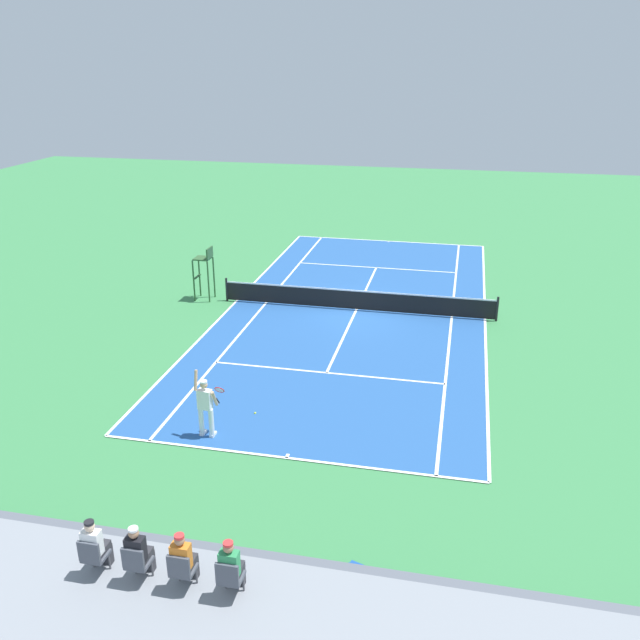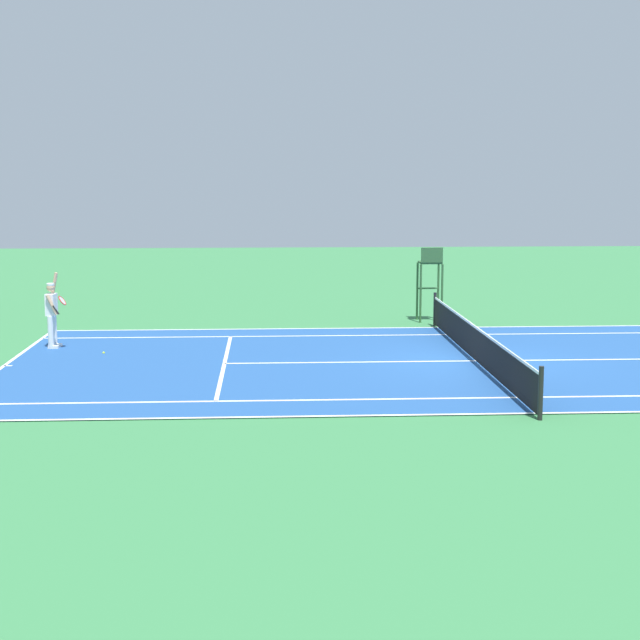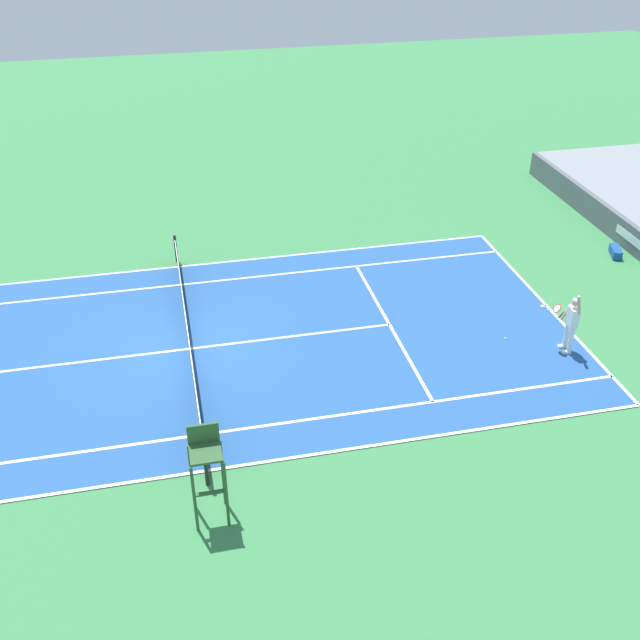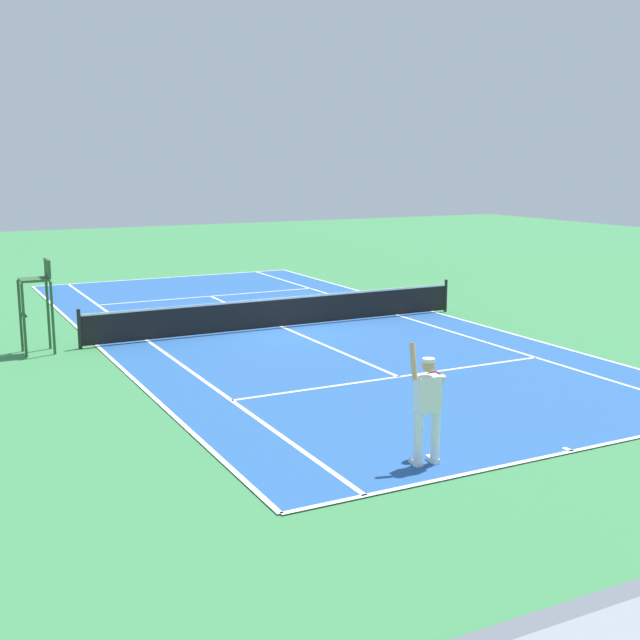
{
  "view_description": "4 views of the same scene",
  "coord_description": "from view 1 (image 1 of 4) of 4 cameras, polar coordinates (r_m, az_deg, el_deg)",
  "views": [
    {
      "loc": [
        -4.31,
        27.38,
        10.47
      ],
      "look_at": [
        0.77,
        3.94,
        1.0
      ],
      "focal_mm": 38.03,
      "sensor_mm": 36.0,
      "label": 1
    },
    {
      "loc": [
        -23.87,
        5.28,
        4.72
      ],
      "look_at": [
        0.77,
        3.94,
        1.0
      ],
      "focal_mm": 53.77,
      "sensor_mm": 36.0,
      "label": 2
    },
    {
      "loc": [
        19.67,
        -0.29,
        13.07
      ],
      "look_at": [
        0.77,
        3.94,
        1.0
      ],
      "focal_mm": 42.66,
      "sensor_mm": 36.0,
      "label": 3
    },
    {
      "loc": [
        9.88,
        21.64,
        4.9
      ],
      "look_at": [
        0.77,
        3.94,
        1.0
      ],
      "focal_mm": 45.48,
      "sensor_mm": 36.0,
      "label": 4
    }
  ],
  "objects": [
    {
      "name": "spectator_seated_2",
      "position": [
        13.98,
        -15.02,
        -18.44
      ],
      "size": [
        0.44,
        0.6,
        1.27
      ],
      "color": "#474C56",
      "rests_on": "bleacher_platform"
    },
    {
      "name": "umpire_chair",
      "position": [
        30.91,
        -9.69,
        4.47
      ],
      "size": [
        0.77,
        0.77,
        2.44
      ],
      "color": "#2D562D",
      "rests_on": "ground"
    },
    {
      "name": "spectator_seated_3",
      "position": [
        14.36,
        -18.39,
        -17.64
      ],
      "size": [
        0.44,
        0.6,
        1.27
      ],
      "color": "#474C56",
      "rests_on": "bleacher_platform"
    },
    {
      "name": "court",
      "position": [
        29.62,
        3.07,
        0.84
      ],
      "size": [
        11.08,
        23.88,
        0.03
      ],
      "color": "#235193",
      "rests_on": "ground"
    },
    {
      "name": "net",
      "position": [
        29.45,
        3.09,
        1.77
      ],
      "size": [
        11.98,
        0.1,
        1.07
      ],
      "color": "black",
      "rests_on": "ground"
    },
    {
      "name": "ground_plane",
      "position": [
        29.63,
        3.07,
        0.82
      ],
      "size": [
        80.0,
        80.0,
        0.0
      ],
      "primitive_type": "plane",
      "color": "#387F47"
    },
    {
      "name": "tennis_player",
      "position": [
        19.95,
        -9.59,
        -7.15
      ],
      "size": [
        0.79,
        0.62,
        2.08
      ],
      "color": "white",
      "rests_on": "ground"
    },
    {
      "name": "barrier_wall",
      "position": [
        15.09,
        -8.07,
        -19.97
      ],
      "size": [
        22.77,
        0.25,
        1.04
      ],
      "color": "#565B66",
      "rests_on": "ground"
    },
    {
      "name": "spectator_seated_0",
      "position": [
        13.36,
        -7.48,
        -19.99
      ],
      "size": [
        0.44,
        0.6,
        1.27
      ],
      "color": "#474C56",
      "rests_on": "bleacher_platform"
    },
    {
      "name": "spectator_seated_1",
      "position": [
        13.65,
        -11.42,
        -19.23
      ],
      "size": [
        0.44,
        0.6,
        1.27
      ],
      "color": "#474C56",
      "rests_on": "bleacher_platform"
    },
    {
      "name": "equipment_bag",
      "position": [
        15.32,
        3.85,
        -20.82
      ],
      "size": [
        0.96,
        0.6,
        0.32
      ],
      "color": "#194799",
      "rests_on": "ground"
    },
    {
      "name": "tennis_ball",
      "position": [
        21.37,
        -5.49,
        -7.8
      ],
      "size": [
        0.07,
        0.07,
        0.07
      ],
      "primitive_type": "sphere",
      "color": "#D1E533",
      "rests_on": "ground"
    }
  ]
}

